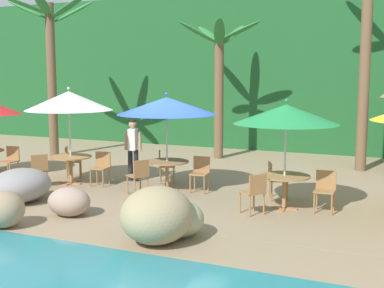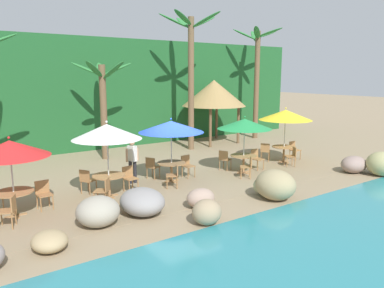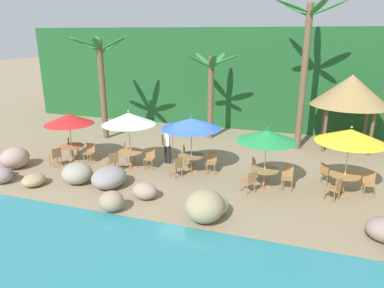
# 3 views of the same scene
# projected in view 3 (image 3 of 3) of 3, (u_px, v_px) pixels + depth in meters

# --- Properties ---
(ground_plane) EXTENTS (120.00, 120.00, 0.00)m
(ground_plane) POSITION_uv_depth(u_px,v_px,m) (192.00, 175.00, 14.68)
(ground_plane) COLOR #937F60
(terrace_deck) EXTENTS (18.00, 5.20, 0.01)m
(terrace_deck) POSITION_uv_depth(u_px,v_px,m) (192.00, 174.00, 14.67)
(terrace_deck) COLOR #937F60
(terrace_deck) RESTS_ON ground
(foliage_backdrop) EXTENTS (28.00, 2.40, 6.00)m
(foliage_backdrop) POSITION_uv_depth(u_px,v_px,m) (237.00, 78.00, 21.91)
(foliage_backdrop) COLOR #1E5628
(foliage_backdrop) RESTS_ON ground
(rock_seawall) EXTENTS (16.59, 3.36, 0.99)m
(rock_seawall) POSITION_uv_depth(u_px,v_px,m) (139.00, 190.00, 12.28)
(rock_seawall) COLOR tan
(rock_seawall) RESTS_ON ground
(umbrella_red) EXTENTS (2.20, 2.20, 2.34)m
(umbrella_red) POSITION_uv_depth(u_px,v_px,m) (69.00, 119.00, 15.63)
(umbrella_red) COLOR silver
(umbrella_red) RESTS_ON ground
(dining_table_red) EXTENTS (1.10, 1.10, 0.74)m
(dining_table_red) POSITION_uv_depth(u_px,v_px,m) (72.00, 148.00, 16.05)
(dining_table_red) COLOR #A37547
(dining_table_red) RESTS_ON ground
(chair_red_seaward) EXTENTS (0.45, 0.46, 0.87)m
(chair_red_seaward) POSITION_uv_depth(u_px,v_px,m) (90.00, 151.00, 15.97)
(chair_red_seaward) COLOR #9E7042
(chair_red_seaward) RESTS_ON ground
(chair_red_inland) EXTENTS (0.59, 0.59, 0.87)m
(chair_red_inland) POSITION_uv_depth(u_px,v_px,m) (71.00, 145.00, 16.85)
(chair_red_inland) COLOR #9E7042
(chair_red_inland) RESTS_ON ground
(chair_red_left) EXTENTS (0.56, 0.56, 0.87)m
(chair_red_left) POSITION_uv_depth(u_px,v_px,m) (56.00, 155.00, 15.42)
(chair_red_left) COLOR #9E7042
(chair_red_left) RESTS_ON ground
(umbrella_white) EXTENTS (2.28, 2.28, 2.57)m
(umbrella_white) POSITION_uv_depth(u_px,v_px,m) (129.00, 119.00, 14.81)
(umbrella_white) COLOR silver
(umbrella_white) RESTS_ON ground
(dining_table_white) EXTENTS (1.10, 1.10, 0.74)m
(dining_table_white) POSITION_uv_depth(u_px,v_px,m) (131.00, 154.00, 15.29)
(dining_table_white) COLOR #A37547
(dining_table_white) RESTS_ON ground
(chair_white_seaward) EXTENTS (0.47, 0.47, 0.87)m
(chair_white_seaward) POSITION_uv_depth(u_px,v_px,m) (150.00, 157.00, 15.25)
(chair_white_seaward) COLOR #9E7042
(chair_white_seaward) RESTS_ON ground
(chair_white_inland) EXTENTS (0.58, 0.58, 0.87)m
(chair_white_inland) POSITION_uv_depth(u_px,v_px,m) (127.00, 150.00, 16.09)
(chair_white_inland) COLOR #9E7042
(chair_white_inland) RESTS_ON ground
(chair_white_left) EXTENTS (0.60, 0.59, 0.87)m
(chair_white_left) POSITION_uv_depth(u_px,v_px,m) (113.00, 161.00, 14.81)
(chair_white_left) COLOR #9E7042
(chair_white_left) RESTS_ON ground
(umbrella_blue) EXTENTS (2.47, 2.47, 2.45)m
(umbrella_blue) POSITION_uv_depth(u_px,v_px,m) (191.00, 124.00, 14.36)
(umbrella_blue) COLOR silver
(umbrella_blue) RESTS_ON ground
(dining_table_blue) EXTENTS (1.10, 1.10, 0.74)m
(dining_table_blue) POSITION_uv_depth(u_px,v_px,m) (191.00, 158.00, 14.82)
(dining_table_blue) COLOR #A37547
(dining_table_blue) RESTS_ON ground
(chair_blue_seaward) EXTENTS (0.46, 0.47, 0.87)m
(chair_blue_seaward) POSITION_uv_depth(u_px,v_px,m) (211.00, 161.00, 14.76)
(chair_blue_seaward) COLOR #9E7042
(chair_blue_seaward) RESTS_ON ground
(chair_blue_inland) EXTENTS (0.57, 0.57, 0.87)m
(chair_blue_inland) POSITION_uv_depth(u_px,v_px,m) (187.00, 154.00, 15.64)
(chair_blue_inland) COLOR #9E7042
(chair_blue_inland) RESTS_ON ground
(chair_blue_left) EXTENTS (0.58, 0.58, 0.87)m
(chair_blue_left) POSITION_uv_depth(u_px,v_px,m) (177.00, 166.00, 14.25)
(chair_blue_left) COLOR #9E7042
(chair_blue_left) RESTS_ON ground
(umbrella_green) EXTENTS (2.24, 2.24, 2.38)m
(umbrella_green) POSITION_uv_depth(u_px,v_px,m) (267.00, 136.00, 12.88)
(umbrella_green) COLOR silver
(umbrella_green) RESTS_ON ground
(dining_table_green) EXTENTS (1.10, 1.10, 0.74)m
(dining_table_green) POSITION_uv_depth(u_px,v_px,m) (264.00, 172.00, 13.32)
(dining_table_green) COLOR #A37547
(dining_table_green) RESTS_ON ground
(chair_green_seaward) EXTENTS (0.44, 0.44, 0.87)m
(chair_green_seaward) POSITION_uv_depth(u_px,v_px,m) (287.00, 176.00, 13.21)
(chair_green_seaward) COLOR #9E7042
(chair_green_seaward) RESTS_ON ground
(chair_green_inland) EXTENTS (0.56, 0.55, 0.87)m
(chair_green_inland) POSITION_uv_depth(u_px,v_px,m) (256.00, 167.00, 14.15)
(chair_green_inland) COLOR #9E7042
(chair_green_inland) RESTS_ON ground
(chair_green_left) EXTENTS (0.59, 0.59, 0.87)m
(chair_green_left) POSITION_uv_depth(u_px,v_px,m) (250.00, 180.00, 12.82)
(chair_green_left) COLOR #9E7042
(chair_green_left) RESTS_ON ground
(umbrella_yellow) EXTENTS (2.42, 2.42, 2.57)m
(umbrella_yellow) POSITION_uv_depth(u_px,v_px,m) (351.00, 136.00, 12.31)
(umbrella_yellow) COLOR silver
(umbrella_yellow) RESTS_ON ground
(dining_table_yellow) EXTENTS (1.10, 1.10, 0.74)m
(dining_table_yellow) POSITION_uv_depth(u_px,v_px,m) (345.00, 178.00, 12.79)
(dining_table_yellow) COLOR #A37547
(dining_table_yellow) RESTS_ON ground
(chair_yellow_seaward) EXTENTS (0.44, 0.44, 0.87)m
(chair_yellow_seaward) POSITION_uv_depth(u_px,v_px,m) (369.00, 182.00, 12.69)
(chair_yellow_seaward) COLOR #9E7042
(chair_yellow_seaward) RESTS_ON ground
(chair_yellow_inland) EXTENTS (0.60, 0.59, 0.87)m
(chair_yellow_inland) POSITION_uv_depth(u_px,v_px,m) (326.00, 172.00, 13.56)
(chair_yellow_inland) COLOR #9E7042
(chair_yellow_inland) RESTS_ON ground
(chair_yellow_left) EXTENTS (0.58, 0.58, 0.87)m
(chair_yellow_left) POSITION_uv_depth(u_px,v_px,m) (335.00, 188.00, 12.22)
(chair_yellow_left) COLOR #9E7042
(chair_yellow_left) RESTS_ON ground
(palm_tree_nearest) EXTENTS (3.44, 3.16, 5.57)m
(palm_tree_nearest) POSITION_uv_depth(u_px,v_px,m) (101.00, 70.00, 18.67)
(palm_tree_nearest) COLOR brown
(palm_tree_nearest) RESTS_ON ground
(palm_tree_second) EXTENTS (2.77, 2.87, 4.68)m
(palm_tree_second) POSITION_uv_depth(u_px,v_px,m) (211.00, 83.00, 18.92)
(palm_tree_second) COLOR brown
(palm_tree_second) RESTS_ON ground
(palm_tree_third) EXTENTS (3.32, 3.32, 7.20)m
(palm_tree_third) POSITION_uv_depth(u_px,v_px,m) (305.00, 56.00, 16.66)
(palm_tree_third) COLOR brown
(palm_tree_third) RESTS_ON ground
(palapa_hut) EXTENTS (3.79, 3.79, 3.73)m
(palapa_hut) POSITION_uv_depth(u_px,v_px,m) (351.00, 91.00, 17.32)
(palapa_hut) COLOR brown
(palapa_hut) RESTS_ON ground
(waiter_in_white) EXTENTS (0.52, 0.38, 1.70)m
(waiter_in_white) POSITION_uv_depth(u_px,v_px,m) (167.00, 143.00, 15.66)
(waiter_in_white) COLOR #232328
(waiter_in_white) RESTS_ON ground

